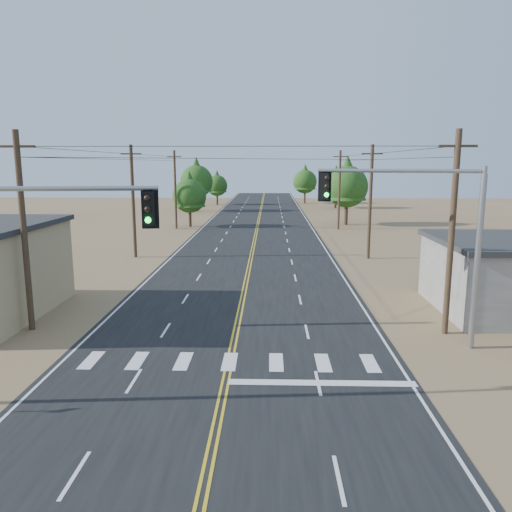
{
  "coord_description": "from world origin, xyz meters",
  "views": [
    {
      "loc": [
        1.71,
        -12.16,
        8.42
      ],
      "look_at": [
        0.96,
        14.14,
        3.5
      ],
      "focal_mm": 35.0,
      "sensor_mm": 36.0,
      "label": 1
    }
  ],
  "objects": [
    {
      "name": "tree_right_far",
      "position": [
        9.0,
        93.94,
        5.05
      ],
      "size": [
        4.96,
        4.96,
        8.26
      ],
      "color": "#3F2D1E",
      "rests_on": "ground"
    },
    {
      "name": "tree_right_mid",
      "position": [
        14.0,
        82.58,
        4.93
      ],
      "size": [
        4.84,
        4.84,
        8.06
      ],
      "color": "#3F2D1E",
      "rests_on": "ground"
    },
    {
      "name": "signal_mast_right",
      "position": [
        8.93,
        10.59,
        5.65
      ],
      "size": [
        7.16,
        2.28,
        8.29
      ],
      "rotation": [
        0.0,
        0.0,
        -0.28
      ],
      "color": "gray",
      "rests_on": "ground"
    },
    {
      "name": "tree_left_mid",
      "position": [
        -11.22,
        75.79,
        5.81
      ],
      "size": [
        5.7,
        5.7,
        9.5
      ],
      "color": "#3F2D1E",
      "rests_on": "ground"
    },
    {
      "name": "road",
      "position": [
        0.0,
        30.0,
        0.01
      ],
      "size": [
        15.0,
        200.0,
        0.02
      ],
      "primitive_type": "cube",
      "color": "black",
      "rests_on": "ground"
    },
    {
      "name": "tree_left_far",
      "position": [
        -9.12,
        89.66,
        4.34
      ],
      "size": [
        4.25,
        4.25,
        7.09
      ],
      "color": "#3F2D1E",
      "rests_on": "ground"
    },
    {
      "name": "utility_pole_right_far",
      "position": [
        10.5,
        52.0,
        5.12
      ],
      "size": [
        1.8,
        0.3,
        10.0
      ],
      "color": "#4C3826",
      "rests_on": "ground"
    },
    {
      "name": "ground",
      "position": [
        0.0,
        0.0,
        0.0
      ],
      "size": [
        220.0,
        220.0,
        0.0
      ],
      "primitive_type": "plane",
      "color": "#93744F",
      "rests_on": "ground"
    },
    {
      "name": "signal_mast_left",
      "position": [
        -6.81,
        4.23,
        5.3
      ],
      "size": [
        6.82,
        1.06,
        7.79
      ],
      "rotation": [
        0.0,
        0.0,
        0.12
      ],
      "color": "gray",
      "rests_on": "ground"
    },
    {
      "name": "utility_pole_left_mid",
      "position": [
        -10.5,
        32.0,
        5.12
      ],
      "size": [
        1.8,
        0.3,
        10.0
      ],
      "color": "#4C3826",
      "rests_on": "ground"
    },
    {
      "name": "tree_left_near",
      "position": [
        -9.0,
        53.96,
        4.58
      ],
      "size": [
        4.5,
        4.5,
        7.49
      ],
      "color": "#3F2D1E",
      "rests_on": "ground"
    },
    {
      "name": "utility_pole_right_mid",
      "position": [
        10.5,
        32.0,
        5.12
      ],
      "size": [
        1.8,
        0.3,
        10.0
      ],
      "color": "#4C3826",
      "rests_on": "ground"
    },
    {
      "name": "utility_pole_right_near",
      "position": [
        10.5,
        12.0,
        5.12
      ],
      "size": [
        1.8,
        0.3,
        10.0
      ],
      "color": "#4C3826",
      "rests_on": "ground"
    },
    {
      "name": "utility_pole_left_near",
      "position": [
        -10.5,
        12.0,
        5.12
      ],
      "size": [
        1.8,
        0.3,
        10.0
      ],
      "color": "#4C3826",
      "rests_on": "ground"
    },
    {
      "name": "tree_right_near",
      "position": [
        12.18,
        56.78,
        5.82
      ],
      "size": [
        5.71,
        5.71,
        9.52
      ],
      "color": "#3F2D1E",
      "rests_on": "ground"
    },
    {
      "name": "utility_pole_left_far",
      "position": [
        -10.5,
        52.0,
        5.12
      ],
      "size": [
        1.8,
        0.3,
        10.0
      ],
      "color": "#4C3826",
      "rests_on": "ground"
    }
  ]
}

